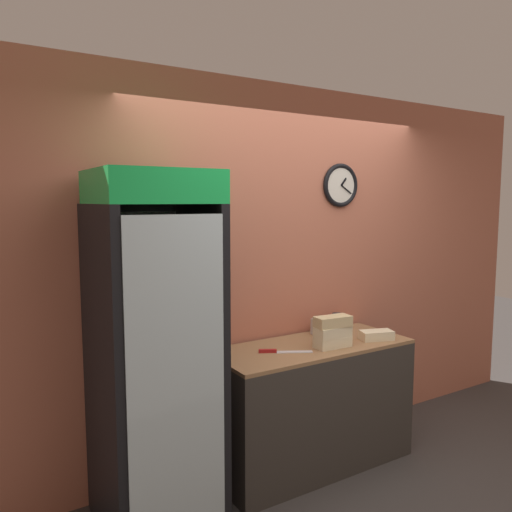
{
  "coord_description": "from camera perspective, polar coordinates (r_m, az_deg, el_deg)",
  "views": [
    {
      "loc": [
        -2.11,
        -1.85,
        1.87
      ],
      "look_at": [
        -0.4,
        0.93,
        1.51
      ],
      "focal_mm": 35.0,
      "sensor_mm": 36.0,
      "label": 1
    }
  ],
  "objects": [
    {
      "name": "sandwich_stack_middle",
      "position": [
        3.49,
        8.76,
        -8.55
      ],
      "size": [
        0.26,
        0.12,
        0.07
      ],
      "color": "beige",
      "rests_on": "sandwich_stack_bottom"
    },
    {
      "name": "sandwich_stack_bottom",
      "position": [
        3.51,
        8.74,
        -9.69
      ],
      "size": [
        0.26,
        0.13,
        0.07
      ],
      "color": "beige",
      "rests_on": "prep_counter"
    },
    {
      "name": "beverage_cooler",
      "position": [
        2.95,
        -11.93,
        -9.0
      ],
      "size": [
        0.63,
        0.69,
        2.03
      ],
      "color": "black",
      "rests_on": "ground_plane"
    },
    {
      "name": "napkin_dispenser",
      "position": [
        3.81,
        7.33,
        -8.01
      ],
      "size": [
        0.11,
        0.09,
        0.12
      ],
      "color": "#B7B2AD",
      "rests_on": "prep_counter"
    },
    {
      "name": "wall_back",
      "position": [
        3.73,
        3.31,
        -1.64
      ],
      "size": [
        5.2,
        0.09,
        2.7
      ],
      "color": "#B7664C",
      "rests_on": "ground_plane"
    },
    {
      "name": "chefs_knife",
      "position": [
        3.36,
        2.52,
        -10.83
      ],
      "size": [
        0.33,
        0.2,
        0.02
      ],
      "color": "silver",
      "rests_on": "prep_counter"
    },
    {
      "name": "condiment_jar",
      "position": [
        3.97,
        9.27,
        -7.39
      ],
      "size": [
        0.09,
        0.09,
        0.13
      ],
      "color": "#B72D23",
      "rests_on": "prep_counter"
    },
    {
      "name": "sandwich_flat_left",
      "position": [
        3.75,
        13.61,
        -8.79
      ],
      "size": [
        0.26,
        0.18,
        0.07
      ],
      "color": "beige",
      "rests_on": "prep_counter"
    },
    {
      "name": "prep_counter",
      "position": [
        3.71,
        6.33,
        -16.48
      ],
      "size": [
        1.43,
        0.58,
        0.87
      ],
      "color": "#332D28",
      "rests_on": "ground_plane"
    },
    {
      "name": "sandwich_stack_top",
      "position": [
        3.47,
        8.78,
        -7.4
      ],
      "size": [
        0.26,
        0.14,
        0.07
      ],
      "color": "tan",
      "rests_on": "sandwich_stack_middle"
    }
  ]
}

